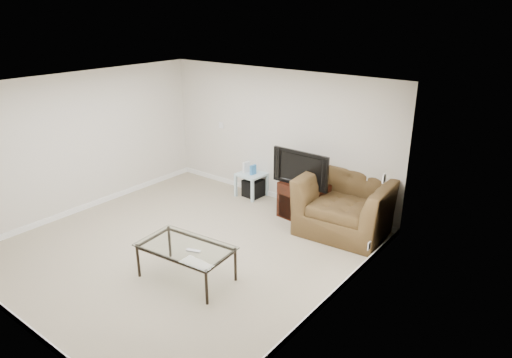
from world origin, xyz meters
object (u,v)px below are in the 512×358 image
Objects in this scene: side_table at (252,185)px; recliner at (347,196)px; coffee_table at (186,262)px; subwoofer at (253,188)px; tv_stand at (303,201)px; television at (304,167)px.

recliner reaches higher than side_table.
side_table is at bearing 111.39° from coffee_table.
tv_stand is at bearing -10.66° from subwoofer.
television is at bearing -12.04° from subwoofer.
tv_stand is 0.88m from recliner.
tv_stand is at bearing 85.04° from coffee_table.
coffee_table is (-0.23, -2.63, -0.08)m from tv_stand.
side_table reaches higher than subwoofer.
tv_stand is 2.64m from coffee_table.
tv_stand is 1.58× the size of side_table.
subwoofer is 0.23× the size of recliner.
television is 0.78× the size of coffee_table.
recliner is 2.86m from coffee_table.
tv_stand is 0.61× the size of coffee_table.
television is at bearing 85.05° from coffee_table.
subwoofer is (-1.32, 0.25, -0.16)m from tv_stand.
television reaches higher than tv_stand.
recliner reaches higher than subwoofer.
recliner is at bearing 5.62° from tv_stand.
subwoofer is at bearing 30.02° from side_table.
tv_stand is 0.78× the size of television.
recliner is at bearing -6.06° from side_table.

